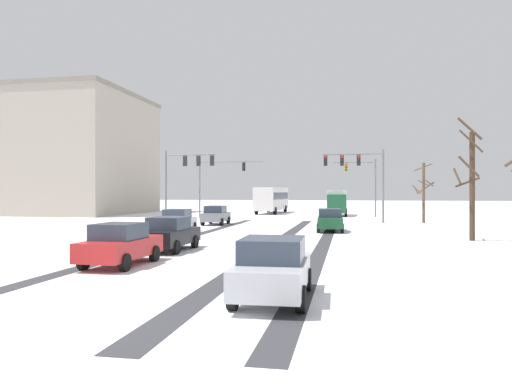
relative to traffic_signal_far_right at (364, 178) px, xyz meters
The scene contains 20 objects.
ground_plane 46.42m from the traffic_signal_far_right, 100.37° to the right, with size 300.00×300.00×0.00m, color white.
wheel_track_left_lane 28.57m from the traffic_signal_far_right, 101.45° to the right, with size 0.84×39.12×0.01m, color #38383D.
wheel_track_right_lane 30.27m from the traffic_signal_far_right, 112.50° to the right, with size 0.76×39.12×0.01m, color #38383D.
wheel_track_center 28.18m from the traffic_signal_far_right, 96.26° to the right, with size 0.71×39.12×0.01m, color #38383D.
sidewalk_kerb_right 29.88m from the traffic_signal_far_right, 84.92° to the right, with size 4.00×39.12×0.12m, color white.
traffic_signal_far_right is the anchor object (origin of this frame).
traffic_signal_near_right 12.01m from the traffic_signal_far_right, 94.10° to the right, with size 5.29×0.48×6.50m.
traffic_signal_near_left 21.26m from the traffic_signal_far_right, 138.93° to the right, with size 4.69×0.51×6.50m.
traffic_signal_far_left 16.29m from the traffic_signal_far_right, 166.72° to the right, with size 7.11×0.71×6.50m.
car_grey_lead 20.08m from the traffic_signal_far_right, 130.78° to the right, with size 1.90×4.13×1.62m.
car_dark_green_second 20.87m from the traffic_signal_far_right, 98.43° to the right, with size 1.98×4.17×1.62m.
car_white_third 26.95m from the traffic_signal_far_right, 119.97° to the right, with size 2.02×4.19×1.62m.
car_black_fourth 34.73m from the traffic_signal_far_right, 107.03° to the right, with size 1.89×4.13×1.62m.
car_red_fifth 39.31m from the traffic_signal_far_right, 105.20° to the right, with size 1.89×4.13×1.62m.
car_silver_sixth 42.71m from the traffic_signal_far_right, 94.94° to the right, with size 1.92×4.14×1.62m.
bus_oncoming 14.22m from the traffic_signal_far_right, 146.03° to the left, with size 3.05×11.11×3.38m.
box_truck_delivery 4.94m from the traffic_signal_far_right, 137.19° to the left, with size 2.32×7.41×3.02m.
bare_tree_sidewalk_mid 25.86m from the traffic_signal_far_right, 78.40° to the right, with size 1.52×1.75×7.08m.
bare_tree_sidewalk_far 10.88m from the traffic_signal_far_right, 63.15° to the right, with size 2.00×2.00×5.43m.
office_building_far_left_block 43.46m from the traffic_signal_far_right, behind, with size 29.25×18.55×15.49m.
Camera 1 is at (6.57, -9.30, 2.81)m, focal length 33.75 mm.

